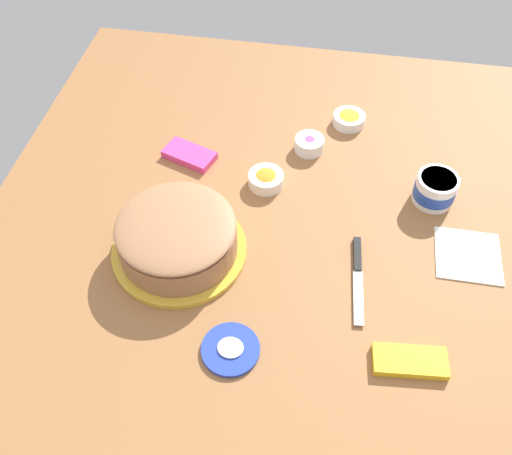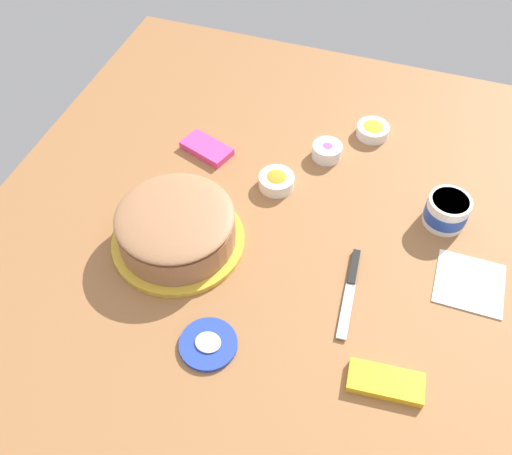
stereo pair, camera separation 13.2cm
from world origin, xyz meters
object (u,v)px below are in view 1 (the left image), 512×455
object	(u,v)px
frosted_cake	(177,238)
candy_box_lower	(189,155)
frosting_tub	(435,189)
paper_napkin	(468,255)
sprinkle_bowl_yellow	(349,119)
candy_box_upper	(410,361)
frosting_tub_lid	(230,349)
spreading_knife	(358,272)
sprinkle_bowl_rainbow	(308,143)
sprinkle_bowl_orange	(266,179)

from	to	relation	value
frosted_cake	candy_box_lower	xyz separation A→B (m)	(0.05, -0.31, -0.04)
frosting_tub	paper_napkin	distance (m)	0.19
sprinkle_bowl_yellow	candy_box_upper	xyz separation A→B (m)	(-0.17, 0.72, -0.01)
frosting_tub_lid	spreading_knife	xyz separation A→B (m)	(-0.25, -0.24, -0.00)
frosting_tub	sprinkle_bowl_yellow	bearing A→B (deg)	-48.46
frosting_tub_lid	candy_box_upper	size ratio (longest dim) A/B	0.82
sprinkle_bowl_yellow	candy_box_lower	world-z (taller)	sprinkle_bowl_yellow
frosting_tub	paper_napkin	bearing A→B (deg)	115.51
frosting_tub_lid	paper_napkin	world-z (taller)	frosting_tub_lid
sprinkle_bowl_rainbow	frosted_cake	bearing A→B (deg)	57.38
sprinkle_bowl_rainbow	sprinkle_bowl_orange	distance (m)	0.17
candy_box_upper	frosted_cake	bearing A→B (deg)	-25.54
frosting_tub_lid	candy_box_upper	xyz separation A→B (m)	(-0.36, -0.03, 0.00)
sprinkle_bowl_yellow	candy_box_upper	distance (m)	0.74
frosted_cake	frosting_tub	distance (m)	0.64
frosted_cake	sprinkle_bowl_yellow	distance (m)	0.64
spreading_knife	candy_box_upper	world-z (taller)	candy_box_upper
spreading_knife	candy_box_upper	bearing A→B (deg)	119.41
frosted_cake	candy_box_lower	size ratio (longest dim) A/B	2.31
sprinkle_bowl_rainbow	paper_napkin	xyz separation A→B (m)	(-0.41, 0.30, -0.02)
frosting_tub	spreading_knife	bearing A→B (deg)	56.33
frosting_tub	paper_napkin	world-z (taller)	frosting_tub
frosted_cake	frosting_tub_lid	world-z (taller)	frosted_cake
sprinkle_bowl_orange	sprinkle_bowl_yellow	bearing A→B (deg)	-125.22
frosted_cake	paper_napkin	bearing A→B (deg)	-171.29
paper_napkin	frosting_tub	bearing A→B (deg)	-64.49
frosted_cake	sprinkle_bowl_rainbow	distance (m)	0.47
sprinkle_bowl_rainbow	candy_box_lower	distance (m)	0.32
candy_box_upper	sprinkle_bowl_rainbow	bearing A→B (deg)	-70.50
paper_napkin	sprinkle_bowl_rainbow	bearing A→B (deg)	-35.89
frosted_cake	sprinkle_bowl_yellow	xyz separation A→B (m)	(-0.36, -0.52, -0.03)
frosting_tub_lid	candy_box_upper	distance (m)	0.36
sprinkle_bowl_orange	frosting_tub	bearing A→B (deg)	-177.50
paper_napkin	spreading_knife	bearing A→B (deg)	20.14
frosted_cake	candy_box_upper	xyz separation A→B (m)	(-0.53, 0.20, -0.04)
sprinkle_bowl_rainbow	sprinkle_bowl_orange	size ratio (longest dim) A/B	0.88
sprinkle_bowl_rainbow	sprinkle_bowl_orange	xyz separation A→B (m)	(0.09, 0.15, -0.00)
frosting_tub	sprinkle_bowl_orange	distance (m)	0.42
frosting_tub	sprinkle_bowl_yellow	size ratio (longest dim) A/B	1.15
frosted_cake	candy_box_lower	bearing A→B (deg)	-80.19
frosting_tub	candy_box_upper	world-z (taller)	frosting_tub
frosting_tub_lid	frosted_cake	bearing A→B (deg)	-53.79
sprinkle_bowl_orange	sprinkle_bowl_rainbow	bearing A→B (deg)	-121.37
frosting_tub	candy_box_upper	size ratio (longest dim) A/B	0.69
sprinkle_bowl_rainbow	sprinkle_bowl_yellow	bearing A→B (deg)	-129.35
sprinkle_bowl_orange	spreading_knife	bearing A→B (deg)	136.19
frosting_tub_lid	sprinkle_bowl_rainbow	world-z (taller)	sprinkle_bowl_rainbow
frosting_tub	candy_box_lower	xyz separation A→B (m)	(0.64, -0.04, -0.03)
frosting_tub	sprinkle_bowl_rainbow	world-z (taller)	frosting_tub
paper_napkin	sprinkle_bowl_yellow	bearing A→B (deg)	-54.04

